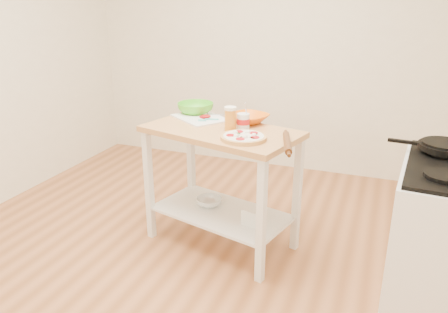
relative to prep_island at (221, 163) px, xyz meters
name	(u,v)px	position (x,y,z in m)	size (l,w,h in m)	color
room_shell	(170,74)	(-0.11, -0.50, 0.71)	(4.04, 4.54, 2.74)	#B87144
prep_island	(221,163)	(0.00, 0.00, 0.00)	(1.19, 0.84, 0.90)	tan
skillet	(443,147)	(1.38, -0.12, 0.33)	(0.44, 0.28, 0.03)	black
pizza	(244,137)	(0.22, -0.17, 0.27)	(0.30, 0.30, 0.05)	#E5AD62
cutting_board	(201,117)	(-0.25, 0.21, 0.26)	(0.50, 0.48, 0.04)	white
spatula	(207,120)	(-0.16, 0.14, 0.27)	(0.14, 0.09, 0.01)	#49BCB4
knife	(203,113)	(-0.26, 0.29, 0.27)	(0.27, 0.06, 0.01)	silver
orange_bowl	(249,118)	(0.13, 0.23, 0.29)	(0.27, 0.27, 0.07)	orange
green_bowl	(196,108)	(-0.34, 0.32, 0.30)	(0.28, 0.28, 0.09)	#51C525
beer_pint	(230,119)	(0.07, -0.01, 0.34)	(0.08, 0.08, 0.17)	orange
yogurt_tub	(243,121)	(0.14, 0.06, 0.31)	(0.09, 0.09, 0.19)	white
rolling_pin	(287,143)	(0.52, -0.21, 0.28)	(0.04, 0.04, 0.37)	#5B3014
shelf_glass_bowl	(209,202)	(-0.12, 0.06, -0.35)	(0.20, 0.20, 0.06)	silver
shelf_bin	(253,216)	(0.28, -0.10, -0.32)	(0.12, 0.12, 0.12)	white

